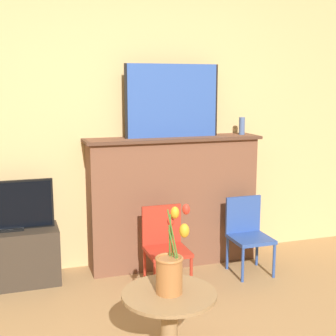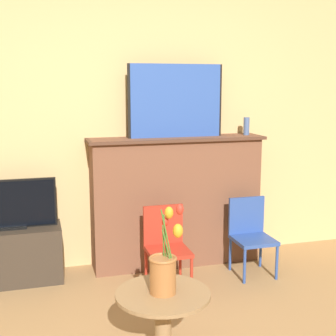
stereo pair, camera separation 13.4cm
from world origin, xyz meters
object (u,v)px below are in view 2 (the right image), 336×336
(painting, at_px, (176,101))
(chair_red, at_px, (166,243))
(chair_blue, at_px, (251,232))
(vase_tulips, at_px, (164,268))
(tv_monitor, at_px, (6,205))

(painting, relative_size, chair_red, 1.30)
(painting, height_order, chair_blue, painting)
(vase_tulips, bearing_deg, chair_red, 73.72)
(tv_monitor, bearing_deg, chair_blue, -10.10)
(tv_monitor, relative_size, chair_red, 1.22)
(tv_monitor, bearing_deg, chair_red, -19.07)
(chair_blue, bearing_deg, vase_tulips, -134.09)
(chair_blue, bearing_deg, tv_monitor, 169.90)
(chair_red, distance_m, chair_blue, 0.76)
(chair_red, height_order, vase_tulips, vase_tulips)
(tv_monitor, relative_size, chair_blue, 1.22)
(chair_blue, bearing_deg, painting, 144.43)
(painting, height_order, tv_monitor, painting)
(chair_red, relative_size, chair_blue, 1.00)
(tv_monitor, height_order, vase_tulips, vase_tulips)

